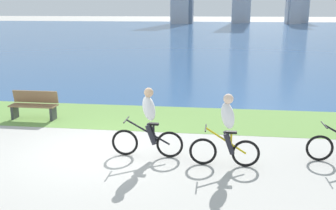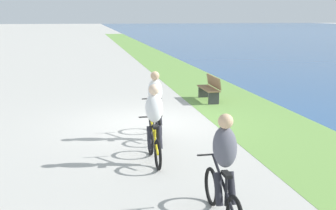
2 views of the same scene
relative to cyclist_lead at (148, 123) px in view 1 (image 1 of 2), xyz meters
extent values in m
plane|color=#B2AFA8|center=(-1.44, 0.13, -0.84)|extent=(300.00, 300.00, 0.00)
cube|color=#6B9947|center=(-1.44, 3.35, -0.83)|extent=(120.00, 2.96, 0.01)
cube|color=#2D568C|center=(-1.44, 48.27, -0.84)|extent=(300.00, 86.90, 0.00)
torus|color=black|center=(-0.58, 0.00, -0.51)|extent=(0.65, 0.06, 0.65)
torus|color=black|center=(0.51, 0.00, -0.51)|extent=(0.65, 0.06, 0.65)
cylinder|color=black|center=(-0.01, 0.00, -0.23)|extent=(1.06, 0.04, 0.61)
cylinder|color=black|center=(0.13, 0.00, -0.28)|extent=(0.04, 0.04, 0.47)
cube|color=black|center=(0.13, 0.00, -0.02)|extent=(0.24, 0.10, 0.05)
cylinder|color=black|center=(-0.53, 0.00, 0.06)|extent=(0.03, 0.52, 0.03)
ellipsoid|color=white|center=(0.02, 0.00, 0.36)|extent=(0.40, 0.36, 0.65)
sphere|color=#D8AD84|center=(0.02, 0.00, 0.74)|extent=(0.22, 0.22, 0.22)
cylinder|color=#26262D|center=(0.07, -0.10, -0.26)|extent=(0.27, 0.11, 0.49)
cylinder|color=#26262D|center=(0.07, 0.10, -0.26)|extent=(0.27, 0.11, 0.49)
torus|color=black|center=(1.31, -0.33, -0.52)|extent=(0.63, 0.06, 0.63)
torus|color=black|center=(2.27, -0.33, -0.52)|extent=(0.63, 0.06, 0.63)
cylinder|color=gold|center=(1.81, -0.33, -0.24)|extent=(0.93, 0.04, 0.60)
cylinder|color=gold|center=(1.93, -0.33, -0.29)|extent=(0.04, 0.04, 0.46)
cube|color=black|center=(1.93, -0.33, -0.04)|extent=(0.24, 0.10, 0.05)
cylinder|color=black|center=(1.36, -0.33, 0.04)|extent=(0.03, 0.52, 0.03)
ellipsoid|color=white|center=(1.84, -0.33, 0.34)|extent=(0.40, 0.36, 0.65)
sphere|color=beige|center=(1.84, -0.33, 0.72)|extent=(0.22, 0.22, 0.22)
cylinder|color=#26262D|center=(1.88, -0.43, -0.28)|extent=(0.27, 0.11, 0.49)
cylinder|color=#26262D|center=(1.88, -0.23, -0.28)|extent=(0.27, 0.11, 0.49)
torus|color=black|center=(3.99, 0.25, -0.52)|extent=(0.63, 0.06, 0.63)
cylinder|color=black|center=(4.04, 0.25, 0.04)|extent=(0.03, 0.52, 0.03)
cube|color=olive|center=(-4.23, 2.67, -0.39)|extent=(1.50, 0.45, 0.04)
cube|color=olive|center=(-4.23, 2.86, -0.14)|extent=(1.50, 0.11, 0.40)
cube|color=#38383D|center=(-3.58, 2.67, -0.61)|extent=(0.08, 0.37, 0.45)
cube|color=#38383D|center=(-4.88, 2.67, -0.61)|extent=(0.08, 0.37, 0.45)
camera|label=1|loc=(1.61, -8.60, 2.65)|focal=41.36mm
camera|label=2|loc=(10.10, -1.69, 2.19)|focal=44.80mm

